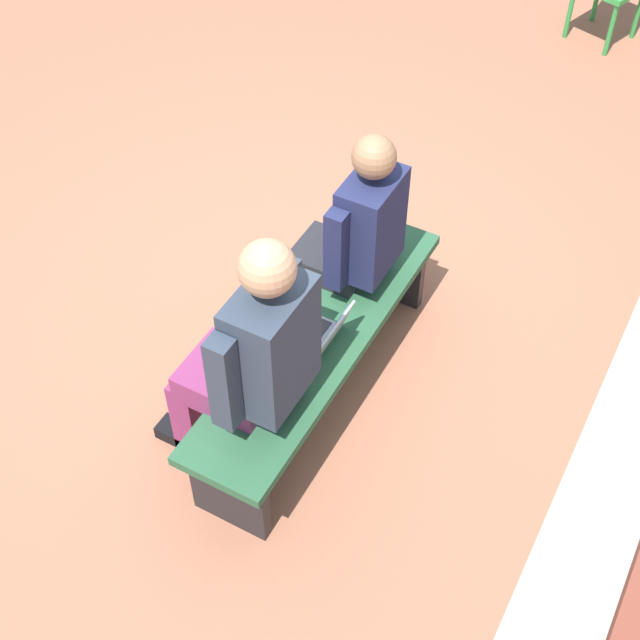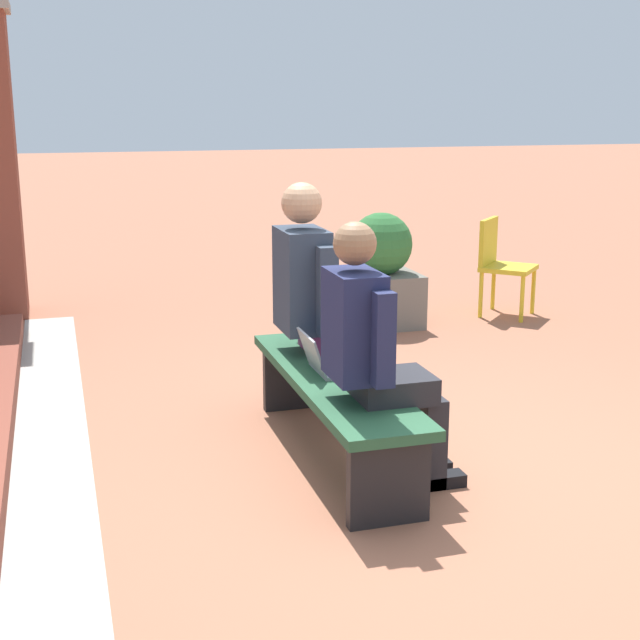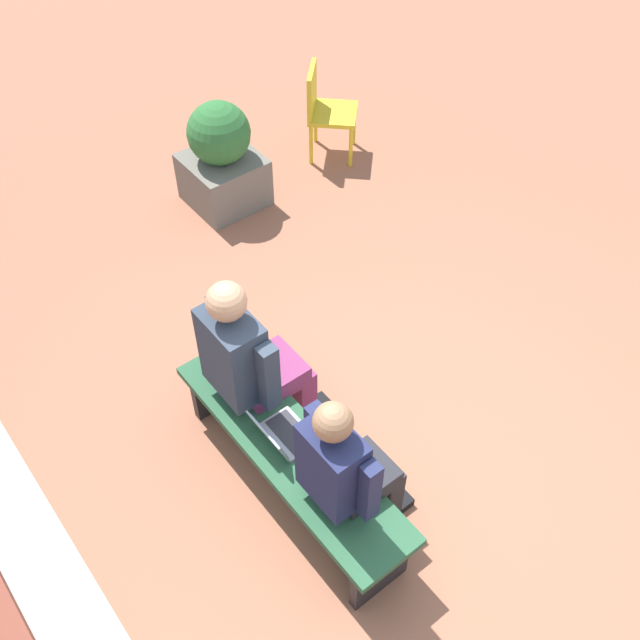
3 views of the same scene
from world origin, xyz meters
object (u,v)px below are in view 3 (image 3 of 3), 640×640
person_adult (251,359)px  planter (222,159)px  person_student (347,467)px  laptop (281,435)px  plastic_chair_mid_courtyard (324,107)px  bench (291,455)px

person_adult → planter: 2.47m
person_student → laptop: 0.54m
person_student → plastic_chair_mid_courtyard: person_student is taller
bench → person_adult: bearing=-8.7°
person_adult → plastic_chair_mid_courtyard: size_ratio=1.67×
plastic_chair_mid_courtyard → planter: bearing=91.8°
person_student → laptop: person_student is taller
bench → laptop: bearing=10.2°
person_student → plastic_chair_mid_courtyard: bearing=-36.6°
plastic_chair_mid_courtyard → person_student: bearing=143.4°
laptop → plastic_chair_mid_courtyard: size_ratio=0.38×
bench → laptop: laptop is taller
person_adult → plastic_chair_mid_courtyard: (2.19, -2.28, -0.26)m
person_adult → planter: person_adult is taller
person_student → plastic_chair_mid_courtyard: size_ratio=1.55×
person_student → planter: person_student is taller
person_student → plastic_chair_mid_courtyard: (3.08, -2.28, -0.22)m
bench → plastic_chair_mid_courtyard: (2.65, -2.35, 0.13)m
bench → laptop: (0.07, 0.01, 0.15)m
laptop → plastic_chair_mid_courtyard: (2.59, -2.36, -0.02)m
person_student → laptop: bearing=8.9°
person_student → planter: bearing=-21.0°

